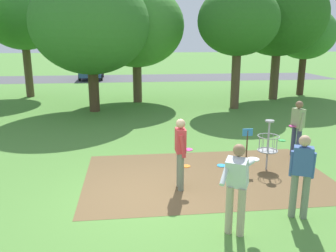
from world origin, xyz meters
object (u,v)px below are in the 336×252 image
at_px(disc_golf_basket, 266,143).
at_px(player_waiting_left, 181,150).
at_px(tree_mid_left, 90,24).
at_px(parked_car_leftmost, 91,68).
at_px(player_foreground_watching, 237,184).
at_px(frisbee_mid_grass, 222,166).
at_px(frisbee_far_left, 186,166).
at_px(frisbee_by_tee, 282,140).
at_px(tree_mid_center, 136,26).
at_px(player_throwing, 297,126).
at_px(player_waiting_right, 302,172).
at_px(tree_near_right, 305,34).
at_px(tree_far_center, 23,17).
at_px(tree_near_left, 238,21).
at_px(tree_far_left, 279,16).

bearing_deg(disc_golf_basket, player_waiting_left, -159.00).
relative_size(tree_mid_left, parked_car_leftmost, 1.52).
bearing_deg(player_foreground_watching, frisbee_mid_grass, 78.61).
height_order(frisbee_mid_grass, frisbee_far_left, same).
height_order(frisbee_by_tee, tree_mid_left, tree_mid_left).
xyz_separation_m(frisbee_by_tee, tree_mid_center, (-4.78, 8.22, 4.10)).
height_order(player_foreground_watching, player_throwing, same).
relative_size(frisbee_mid_grass, tree_mid_center, 0.04).
bearing_deg(player_waiting_right, tree_mid_center, 101.74).
relative_size(frisbee_far_left, tree_near_right, 0.04).
distance_m(player_throwing, frisbee_by_tee, 1.92).
distance_m(frisbee_far_left, tree_far_center, 15.63).
distance_m(tree_near_left, tree_far_left, 3.96).
xyz_separation_m(frisbee_far_left, tree_far_center, (-7.51, 12.89, 4.68)).
distance_m(player_waiting_right, tree_far_center, 18.79).
bearing_deg(player_waiting_right, player_waiting_left, 142.83).
bearing_deg(player_throwing, tree_mid_left, 131.33).
bearing_deg(tree_far_left, tree_near_left, -141.97).
height_order(disc_golf_basket, tree_mid_center, tree_mid_center).
height_order(player_throwing, player_waiting_left, same).
relative_size(frisbee_by_tee, frisbee_mid_grass, 0.99).
relative_size(frisbee_by_tee, parked_car_leftmost, 0.06).
bearing_deg(frisbee_far_left, frisbee_by_tee, 29.08).
xyz_separation_m(tree_near_right, tree_mid_left, (-12.47, -3.65, 0.39)).
xyz_separation_m(tree_far_left, parked_car_leftmost, (-11.59, 11.57, -3.78)).
distance_m(player_waiting_right, frisbee_mid_grass, 3.20).
bearing_deg(player_waiting_left, tree_mid_left, 106.65).
relative_size(disc_golf_basket, tree_near_right, 0.26).
height_order(frisbee_far_left, tree_far_center, tree_far_center).
relative_size(player_foreground_watching, frisbee_far_left, 7.29).
bearing_deg(frisbee_by_tee, tree_near_right, 60.03).
height_order(disc_golf_basket, tree_far_center, tree_far_center).
bearing_deg(tree_near_left, frisbee_mid_grass, -109.57).
distance_m(player_throwing, tree_mid_left, 10.51).
height_order(frisbee_mid_grass, tree_far_left, tree_far_left).
distance_m(player_foreground_watching, parked_car_leftmost, 25.87).
relative_size(tree_mid_center, tree_far_center, 0.95).
bearing_deg(frisbee_far_left, player_throwing, 7.74).
distance_m(tree_near_right, tree_mid_center, 10.38).
bearing_deg(player_foreground_watching, parked_car_leftmost, 101.08).
distance_m(player_foreground_watching, player_waiting_left, 2.18).
xyz_separation_m(tree_mid_left, tree_far_center, (-4.31, 4.90, 0.56)).
bearing_deg(frisbee_far_left, frisbee_mid_grass, -4.12).
bearing_deg(tree_far_center, player_throwing, -48.68).
height_order(player_waiting_left, tree_mid_center, tree_mid_center).
bearing_deg(player_waiting_left, frisbee_by_tee, 40.21).
height_order(player_waiting_right, parked_car_leftmost, parked_car_leftmost).
xyz_separation_m(frisbee_far_left, tree_far_left, (6.94, 10.34, 4.69)).
relative_size(player_waiting_right, frisbee_by_tee, 6.77).
bearing_deg(tree_far_left, parked_car_leftmost, 135.06).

